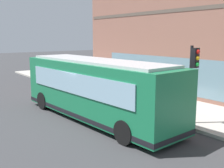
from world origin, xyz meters
The scene contains 8 objects.
ground centered at (0.00, 0.00, 0.00)m, with size 120.00×120.00×0.00m, color #38383A.
sidewalk_curb centered at (4.89, 0.00, 0.07)m, with size 4.59×40.00×0.15m, color #B2ADA3.
building_corner centered at (10.78, 0.00, 5.35)m, with size 7.24×20.42×10.72m.
city_bus_nearside centered at (0.12, -0.90, 1.55)m, with size 3.12×10.17×3.07m.
traffic_light_near_corner centered at (3.02, -4.59, 2.69)m, with size 0.32×0.49×3.65m.
fire_hydrant centered at (4.84, -2.08, 0.51)m, with size 0.35×0.35×0.74m.
pedestrian_near_hydrant centered at (4.62, 3.91, 1.15)m, with size 0.32×0.32×1.73m.
newspaper_vending_box centered at (4.96, 5.72, 0.60)m, with size 0.44×0.42×0.90m.
Camera 1 is at (-7.34, -12.24, 4.20)m, focal length 43.82 mm.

